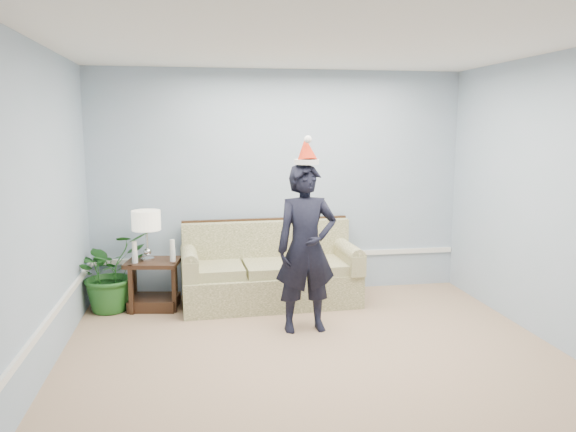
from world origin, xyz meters
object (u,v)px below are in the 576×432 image
at_px(table_lamp, 146,223).
at_px(man, 306,248).
at_px(houseplant, 110,272).
at_px(sofa, 270,274).
at_px(teddy_bear, 305,249).
at_px(side_table, 154,290).

xyz_separation_m(table_lamp, man, (1.61, -0.96, -0.14)).
height_order(houseplant, man, man).
bearing_deg(man, sofa, 100.77).
xyz_separation_m(man, teddy_bear, (0.16, 0.87, -0.20)).
xyz_separation_m(houseplant, man, (2.02, -0.96, 0.40)).
bearing_deg(houseplant, sofa, 0.25).
height_order(sofa, teddy_bear, sofa).
distance_m(side_table, teddy_bear, 1.77).
bearing_deg(side_table, teddy_bear, -2.62).
relative_size(side_table, teddy_bear, 1.59).
height_order(side_table, houseplant, houseplant).
distance_m(side_table, houseplant, 0.52).
bearing_deg(teddy_bear, houseplant, -164.20).
xyz_separation_m(table_lamp, houseplant, (-0.41, -0.00, -0.54)).
bearing_deg(teddy_bear, man, -82.55).
height_order(side_table, man, man).
bearing_deg(side_table, man, -31.38).
bearing_deg(table_lamp, houseplant, -179.31).
xyz_separation_m(sofa, teddy_bear, (0.40, -0.10, 0.30)).
bearing_deg(side_table, table_lamp, 165.31).
relative_size(side_table, man, 0.38).
bearing_deg(sofa, table_lamp, 177.74).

